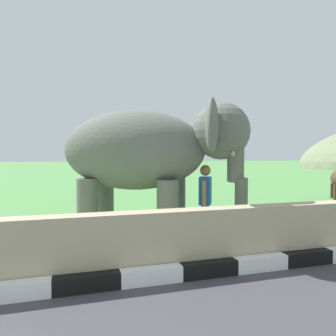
{
  "coord_description": "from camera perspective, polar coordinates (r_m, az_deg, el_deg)",
  "views": [
    {
      "loc": [
        1.68,
        -0.18,
        1.84
      ],
      "look_at": [
        3.61,
        6.04,
        1.6
      ],
      "focal_mm": 34.39,
      "sensor_mm": 36.0,
      "label": 1
    }
  ],
  "objects": [
    {
      "name": "barrier_parapet",
      "position": [
        4.92,
        -13.2,
        -13.76
      ],
      "size": [
        28.0,
        0.36,
        1.0
      ],
      "primitive_type": "cube",
      "color": "tan",
      "rests_on": "ground_plane"
    },
    {
      "name": "elephant",
      "position": [
        6.85,
        -3.3,
        2.76
      ],
      "size": [
        3.97,
        3.4,
        2.93
      ],
      "color": "#61645C",
      "rests_on": "ground_plane"
    },
    {
      "name": "person_handler",
      "position": [
        6.9,
        6.62,
        -5.51
      ],
      "size": [
        0.41,
        0.61,
        1.66
      ],
      "color": "navy",
      "rests_on": "ground_plane"
    }
  ]
}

